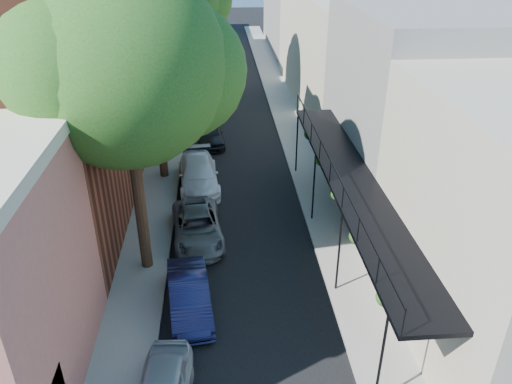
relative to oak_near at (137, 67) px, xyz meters
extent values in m
cube|color=black|center=(3.37, 19.74, -7.87)|extent=(6.00, 64.00, 0.01)
cube|color=gray|center=(-0.63, 19.74, -7.82)|extent=(2.00, 64.00, 0.12)
cube|color=gray|center=(7.37, 19.74, -7.82)|extent=(2.00, 64.00, 0.12)
cube|color=gray|center=(-1.65, 3.74, 0.12)|extent=(0.06, 7.00, 4.00)
cube|color=gray|center=(-5.63, 15.74, -3.38)|extent=(8.00, 12.00, 9.00)
cube|color=#B9AF98|center=(-5.63, 29.74, -2.88)|extent=(8.00, 16.00, 10.00)
cube|color=#D37B6C|center=(-5.63, 43.74, -3.88)|extent=(8.00, 12.00, 8.00)
cube|color=gray|center=(12.37, 4.74, -3.38)|extent=(8.00, 10.00, 9.00)
cube|color=#B9AF98|center=(12.37, 19.74, -3.88)|extent=(8.00, 20.00, 8.00)
cube|color=gray|center=(12.37, 37.74, -2.88)|extent=(8.00, 16.00, 10.00)
cube|color=black|center=(7.57, -0.26, -4.38)|extent=(2.00, 16.00, 0.15)
cube|color=black|center=(6.62, -0.26, -3.50)|extent=(0.05, 16.00, 0.05)
cylinder|color=black|center=(6.67, -7.26, -6.07)|extent=(0.08, 0.08, 3.40)
cylinder|color=black|center=(6.67, 7.74, -6.07)|extent=(0.08, 0.08, 3.40)
sphere|color=#224E16|center=(6.97, -6.26, -4.83)|extent=(0.60, 0.60, 0.60)
sphere|color=#224E16|center=(6.97, -0.26, -4.83)|extent=(0.60, 0.60, 0.60)
sphere|color=#224E16|center=(6.97, 5.74, -4.83)|extent=(0.60, 0.60, 0.60)
cylinder|color=#311E13|center=(-0.43, -0.26, -4.38)|extent=(0.44, 0.44, 7.00)
sphere|color=#224E16|center=(-0.43, -0.26, 0.14)|extent=(6.80, 6.80, 6.80)
sphere|color=#224E16|center=(1.27, 0.76, -0.36)|extent=(4.76, 4.76, 4.76)
cylinder|color=#311E13|center=(-0.43, 7.74, -4.73)|extent=(0.44, 0.44, 6.30)
sphere|color=#224E16|center=(-0.43, 7.74, -0.68)|extent=(6.00, 6.00, 6.00)
sphere|color=#224E16|center=(1.07, 8.64, -1.18)|extent=(4.20, 4.20, 4.20)
cylinder|color=#311E13|center=(-0.43, 16.74, -4.20)|extent=(0.44, 0.44, 7.35)
imported|color=#151944|center=(1.34, -2.88, -7.23)|extent=(1.82, 4.05, 1.29)
imported|color=slate|center=(1.51, 1.59, -7.26)|extent=(2.48, 4.62, 1.23)
imported|color=white|center=(1.43, 6.53, -7.18)|extent=(2.38, 4.99, 1.40)
imported|color=black|center=(1.97, 12.31, -7.20)|extent=(2.02, 4.13, 1.36)
camera|label=1|loc=(2.61, -16.54, 4.10)|focal=35.00mm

